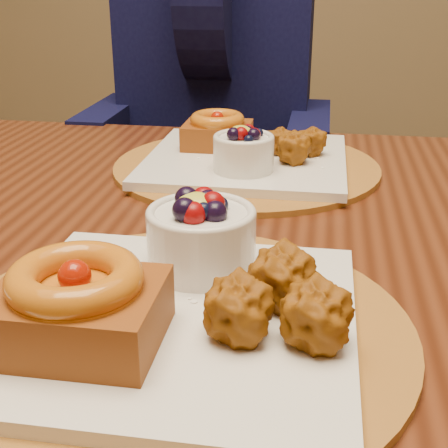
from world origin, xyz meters
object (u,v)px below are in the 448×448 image
Objects in this scene: dining_table at (221,289)px; place_setting_near at (173,300)px; chair_far at (225,183)px; place_setting_far at (245,156)px; diner at (217,60)px.

place_setting_near is (-0.00, -0.21, 0.11)m from dining_table.
chair_far reaches higher than place_setting_near.
diner is (-0.12, 0.47, 0.07)m from place_setting_far.
place_setting_far is (-0.00, 0.22, 0.10)m from dining_table.
dining_table is 0.24m from place_setting_near.
dining_table is 2.03× the size of diner.
place_setting_far is at bearing -95.96° from chair_far.
chair_far is at bearing 88.48° from diner.
place_setting_near is 0.48× the size of diner.
place_setting_far is at bearing 90.53° from dining_table.
place_setting_far is 0.72m from chair_far.
dining_table is at bearing -84.94° from diner.
diner reaches higher than dining_table.
place_setting_near is 0.41× the size of chair_far.
place_setting_near is at bearing -90.20° from place_setting_far.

